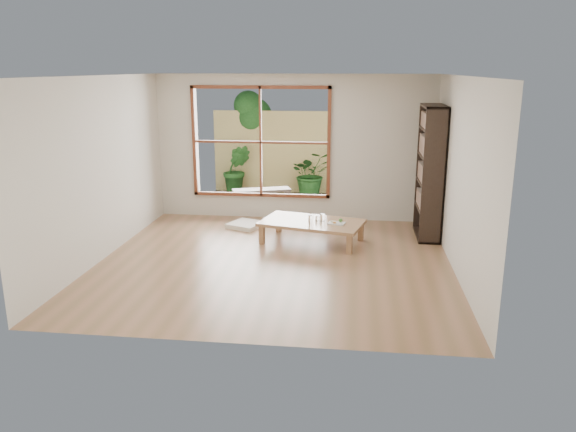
# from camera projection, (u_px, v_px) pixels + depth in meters

# --- Properties ---
(ground) EXTENTS (5.00, 5.00, 0.00)m
(ground) POSITION_uv_depth(u_px,v_px,m) (275.00, 262.00, 8.08)
(ground) COLOR #A27151
(ground) RESTS_ON ground
(low_table) EXTENTS (1.74, 1.23, 0.35)m
(low_table) POSITION_uv_depth(u_px,v_px,m) (312.00, 224.00, 8.90)
(low_table) COLOR #AD7F54
(low_table) RESTS_ON ground
(floor_cushion) EXTENTS (0.69, 0.69, 0.08)m
(floor_cushion) POSITION_uv_depth(u_px,v_px,m) (246.00, 225.00, 9.82)
(floor_cushion) COLOR white
(floor_cushion) RESTS_ON ground
(bookshelf) EXTENTS (0.34, 0.96, 2.14)m
(bookshelf) POSITION_uv_depth(u_px,v_px,m) (430.00, 172.00, 9.03)
(bookshelf) COLOR black
(bookshelf) RESTS_ON ground
(glass_tall) EXTENTS (0.07, 0.07, 0.14)m
(glass_tall) POSITION_uv_depth(u_px,v_px,m) (311.00, 219.00, 8.77)
(glass_tall) COLOR silver
(glass_tall) RESTS_ON low_table
(glass_mid) EXTENTS (0.08, 0.08, 0.11)m
(glass_mid) POSITION_uv_depth(u_px,v_px,m) (322.00, 217.00, 8.90)
(glass_mid) COLOR silver
(glass_mid) RESTS_ON low_table
(glass_short) EXTENTS (0.07, 0.07, 0.09)m
(glass_short) POSITION_uv_depth(u_px,v_px,m) (317.00, 218.00, 8.91)
(glass_short) COLOR silver
(glass_short) RESTS_ON low_table
(glass_small) EXTENTS (0.06, 0.06, 0.07)m
(glass_small) POSITION_uv_depth(u_px,v_px,m) (310.00, 217.00, 9.00)
(glass_small) COLOR silver
(glass_small) RESTS_ON low_table
(food_tray) EXTENTS (0.29, 0.24, 0.08)m
(food_tray) POSITION_uv_depth(u_px,v_px,m) (337.00, 222.00, 8.75)
(food_tray) COLOR white
(food_tray) RESTS_ON low_table
(deck) EXTENTS (2.80, 2.00, 0.05)m
(deck) POSITION_uv_depth(u_px,v_px,m) (271.00, 203.00, 11.56)
(deck) COLOR #322A24
(deck) RESTS_ON ground
(garden_bench) EXTENTS (1.18, 0.70, 0.36)m
(garden_bench) POSITION_uv_depth(u_px,v_px,m) (261.00, 192.00, 11.08)
(garden_bench) COLOR black
(garden_bench) RESTS_ON deck
(bamboo_fence) EXTENTS (2.80, 0.06, 1.80)m
(bamboo_fence) POSITION_uv_depth(u_px,v_px,m) (277.00, 152.00, 12.29)
(bamboo_fence) COLOR #DBC370
(bamboo_fence) RESTS_ON ground
(shrub_right) EXTENTS (1.07, 1.01, 0.96)m
(shrub_right) POSITION_uv_depth(u_px,v_px,m) (311.00, 173.00, 12.01)
(shrub_right) COLOR #265820
(shrub_right) RESTS_ON deck
(shrub_left) EXTENTS (0.65, 0.55, 1.07)m
(shrub_left) POSITION_uv_depth(u_px,v_px,m) (237.00, 170.00, 12.16)
(shrub_left) COLOR #265820
(shrub_left) RESTS_ON deck
(garden_tree) EXTENTS (1.04, 0.85, 2.22)m
(garden_tree) POSITION_uv_depth(u_px,v_px,m) (249.00, 117.00, 12.47)
(garden_tree) COLOR #4C3D2D
(garden_tree) RESTS_ON ground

